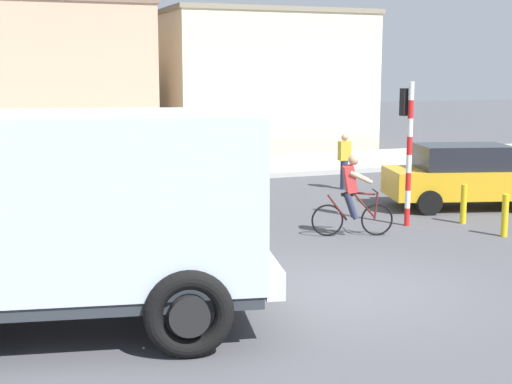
# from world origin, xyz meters

# --- Properties ---
(ground_plane) EXTENTS (120.00, 120.00, 0.00)m
(ground_plane) POSITION_xyz_m (0.00, 0.00, 0.00)
(ground_plane) COLOR #4C4C51
(sidewalk_far) EXTENTS (80.00, 5.00, 0.16)m
(sidewalk_far) POSITION_xyz_m (0.00, 14.00, 0.08)
(sidewalk_far) COLOR #ADADA8
(sidewalk_far) RESTS_ON ground
(truck_foreground) EXTENTS (5.80, 3.60, 2.90)m
(truck_foreground) POSITION_xyz_m (-4.39, -0.32, 1.67)
(truck_foreground) COLOR silver
(truck_foreground) RESTS_ON ground
(cyclist) EXTENTS (1.66, 0.66, 1.72)m
(cyclist) POSITION_xyz_m (1.86, 3.26, 0.86)
(cyclist) COLOR black
(cyclist) RESTS_ON ground
(traffic_light_pole) EXTENTS (0.24, 0.43, 3.20)m
(traffic_light_pole) POSITION_xyz_m (3.50, 3.80, 2.07)
(traffic_light_pole) COLOR red
(traffic_light_pole) RESTS_ON ground
(car_red_near) EXTENTS (4.12, 2.12, 1.60)m
(car_red_near) POSITION_xyz_m (-2.85, 6.34, 0.82)
(car_red_near) COLOR #B7B7BC
(car_red_near) RESTS_ON ground
(car_white_mid) EXTENTS (4.31, 2.72, 1.60)m
(car_white_mid) POSITION_xyz_m (6.05, 5.07, 0.82)
(car_white_mid) COLOR gold
(car_white_mid) RESTS_ON ground
(pedestrian_near_kerb) EXTENTS (0.34, 0.22, 1.62)m
(pedestrian_near_kerb) POSITION_xyz_m (4.52, 8.74, 0.85)
(pedestrian_near_kerb) COLOR #2D334C
(pedestrian_near_kerb) RESTS_ON ground
(bollard_near) EXTENTS (0.14, 0.14, 0.90)m
(bollard_near) POSITION_xyz_m (4.82, 2.07, 0.45)
(bollard_near) COLOR gold
(bollard_near) RESTS_ON ground
(bollard_far) EXTENTS (0.14, 0.14, 0.90)m
(bollard_far) POSITION_xyz_m (4.82, 3.47, 0.45)
(bollard_far) COLOR gold
(bollard_far) RESTS_ON ground
(building_mid_block) EXTENTS (8.17, 5.79, 6.11)m
(building_mid_block) POSITION_xyz_m (-2.87, 20.39, 3.06)
(building_mid_block) COLOR tan
(building_mid_block) RESTS_ON ground
(building_corner_right) EXTENTS (9.01, 5.85, 6.01)m
(building_corner_right) POSITION_xyz_m (6.55, 20.67, 3.01)
(building_corner_right) COLOR beige
(building_corner_right) RESTS_ON ground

